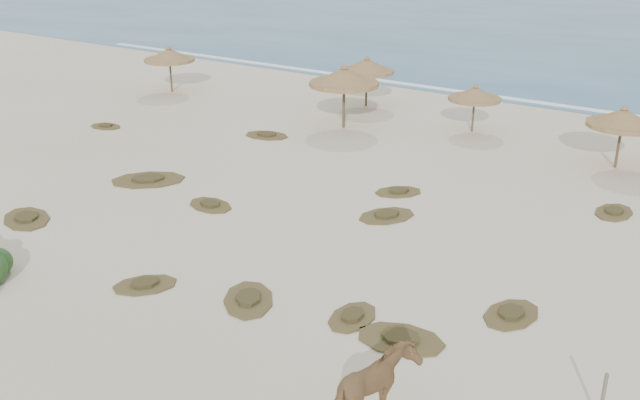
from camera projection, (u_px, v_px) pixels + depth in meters
The scene contains 22 objects.
ground at pixel (246, 290), 20.22m from camera, with size 160.00×160.00×0.00m, color beige.
foam_line at pixel (540, 103), 40.20m from camera, with size 70.00×0.60×0.01m, color white.
palapa_0 at pixel (169, 55), 41.99m from camera, with size 3.60×3.60×2.79m.
palapa_1 at pixel (367, 67), 38.79m from camera, with size 3.33×3.33×2.83m.
palapa_2 at pixel (344, 78), 34.70m from camera, with size 4.53×4.53×3.23m.
palapa_3 at pixel (475, 94), 34.28m from camera, with size 3.00×3.00×2.39m.
palapa_4 at pixel (623, 119), 29.23m from camera, with size 3.50×3.50×2.73m.
horse at pixel (374, 391), 14.54m from camera, with size 0.96×2.10×1.78m, color olive.
fence_post_far at pixel (603, 398), 14.80m from camera, with size 0.09×0.09×1.19m, color #6D6251.
scrub_0 at pixel (26, 218), 24.87m from camera, with size 2.70×2.27×0.16m.
scrub_1 at pixel (148, 179), 28.51m from camera, with size 3.48×3.39×0.16m.
scrub_2 at pixel (210, 205), 26.03m from camera, with size 2.05×1.50×0.16m.
scrub_3 at pixel (387, 215), 25.11m from camera, with size 2.26×2.53×0.16m.
scrub_4 at pixel (511, 314), 18.93m from camera, with size 1.60×2.13×0.16m.
scrub_6 at pixel (267, 135), 34.21m from camera, with size 2.41×1.81×0.16m.
scrub_7 at pixel (614, 212), 25.41m from camera, with size 1.37×1.96×0.16m.
scrub_8 at pixel (106, 126), 35.66m from camera, with size 1.81×1.33×0.16m.
scrub_9 at pixel (248, 299), 19.65m from camera, with size 2.42×2.52×0.16m.
scrub_11 at pixel (145, 284), 20.44m from camera, with size 2.10×2.17×0.16m.
scrub_12 at pixel (353, 317), 18.81m from camera, with size 1.18×1.76×0.16m.
scrub_13 at pixel (398, 192), 27.27m from camera, with size 2.12×2.14×0.16m.
scrub_15 at pixel (401, 339), 17.83m from camera, with size 2.55×1.96×0.16m.
Camera 1 is at (11.71, -13.56, 9.94)m, focal length 40.00 mm.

